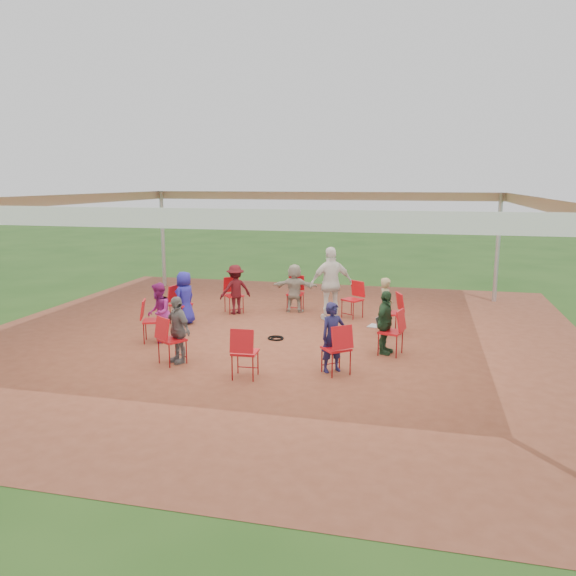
% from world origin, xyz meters
% --- Properties ---
extents(ground, '(80.00, 80.00, 0.00)m').
position_xyz_m(ground, '(0.00, 0.00, 0.00)').
color(ground, '#244A17').
rests_on(ground, ground).
extents(dirt_patch, '(13.00, 13.00, 0.00)m').
position_xyz_m(dirt_patch, '(0.00, 0.00, 0.01)').
color(dirt_patch, brown).
rests_on(dirt_patch, ground).
extents(tent, '(10.33, 10.33, 3.00)m').
position_xyz_m(tent, '(0.00, 0.00, 2.37)').
color(tent, '#B2B2B7').
rests_on(tent, ground).
extents(chair_0, '(0.53, 0.52, 0.90)m').
position_xyz_m(chair_0, '(2.47, -0.65, 0.45)').
color(chair_0, red).
rests_on(chair_0, ground).
extents(chair_1, '(0.56, 0.55, 0.90)m').
position_xyz_m(chair_1, '(2.38, 0.92, 0.45)').
color(chair_1, red).
rests_on(chair_1, ground).
extents(chair_2, '(0.59, 0.60, 0.90)m').
position_xyz_m(chair_2, '(1.38, 2.15, 0.45)').
color(chair_2, red).
rests_on(chair_2, ground).
extents(chair_3, '(0.44, 0.46, 0.90)m').
position_xyz_m(chair_3, '(-0.14, 2.55, 0.45)').
color(chair_3, red).
rests_on(chair_3, ground).
extents(chair_4, '(0.60, 0.61, 0.90)m').
position_xyz_m(chair_4, '(-1.62, 1.98, 0.45)').
color(chair_4, red).
rests_on(chair_4, ground).
extents(chair_5, '(0.53, 0.52, 0.90)m').
position_xyz_m(chair_5, '(-2.47, 0.65, 0.45)').
color(chair_5, red).
rests_on(chair_5, ground).
extents(chair_6, '(0.56, 0.55, 0.90)m').
position_xyz_m(chair_6, '(-2.38, -0.92, 0.45)').
color(chair_6, red).
rests_on(chair_6, ground).
extents(chair_7, '(0.59, 0.60, 0.90)m').
position_xyz_m(chair_7, '(-1.38, -2.15, 0.45)').
color(chair_7, red).
rests_on(chair_7, ground).
extents(chair_8, '(0.44, 0.46, 0.90)m').
position_xyz_m(chair_8, '(0.14, -2.55, 0.45)').
color(chair_8, red).
rests_on(chair_8, ground).
extents(chair_9, '(0.60, 0.61, 0.90)m').
position_xyz_m(chair_9, '(1.62, -1.98, 0.45)').
color(chair_9, red).
rests_on(chair_9, ground).
extents(person_seated_0, '(0.55, 0.80, 1.24)m').
position_xyz_m(person_seated_0, '(2.35, -0.62, 0.63)').
color(person_seated_0, '#24462A').
rests_on(person_seated_0, ground).
extents(person_seated_1, '(0.44, 0.53, 1.24)m').
position_xyz_m(person_seated_1, '(2.27, 0.88, 0.63)').
color(person_seated_1, '#9B8E63').
rests_on(person_seated_1, ground).
extents(person_seated_2, '(1.18, 0.50, 1.24)m').
position_xyz_m(person_seated_2, '(-0.14, 2.43, 0.63)').
color(person_seated_2, '#ABA897').
rests_on(person_seated_2, ground).
extents(person_seated_3, '(0.87, 0.82, 1.24)m').
position_xyz_m(person_seated_3, '(-1.54, 1.89, 0.63)').
color(person_seated_3, '#440C12').
rests_on(person_seated_3, ground).
extents(person_seated_4, '(0.48, 0.67, 1.24)m').
position_xyz_m(person_seated_4, '(-2.35, 0.62, 0.63)').
color(person_seated_4, '#23219D').
rests_on(person_seated_4, ground).
extents(person_seated_5, '(0.54, 0.69, 1.24)m').
position_xyz_m(person_seated_5, '(-2.27, -0.88, 0.63)').
color(person_seated_5, '#91207A').
rests_on(person_seated_5, ground).
extents(person_seated_6, '(0.81, 0.71, 1.24)m').
position_xyz_m(person_seated_6, '(-1.32, -2.05, 0.63)').
color(person_seated_6, slate).
rests_on(person_seated_6, ground).
extents(person_seated_7, '(0.54, 0.52, 1.24)m').
position_xyz_m(person_seated_7, '(1.54, -1.89, 0.63)').
color(person_seated_7, '#1C1A45').
rests_on(person_seated_7, ground).
extents(standing_person, '(1.16, 0.94, 1.77)m').
position_xyz_m(standing_person, '(0.90, 1.85, 0.89)').
color(standing_person, silver).
rests_on(standing_person, ground).
extents(cable_coil, '(0.44, 0.44, 0.03)m').
position_xyz_m(cable_coil, '(0.05, -0.13, 0.02)').
color(cable_coil, black).
rests_on(cable_coil, ground).
extents(laptop, '(0.30, 0.34, 0.20)m').
position_xyz_m(laptop, '(2.19, -0.58, 0.59)').
color(laptop, '#B7B7BC').
rests_on(laptop, ground).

